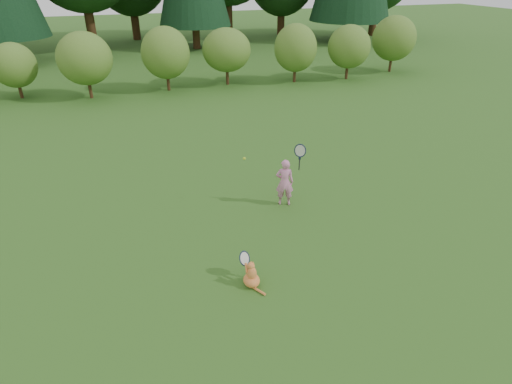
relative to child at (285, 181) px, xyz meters
name	(u,v)px	position (x,y,z in m)	size (l,w,h in m)	color
ground	(259,239)	(-1.08, -1.23, -0.62)	(100.00, 100.00, 0.00)	#225518
shrub_row	(164,59)	(-1.08, 11.77, 0.78)	(28.00, 3.00, 2.80)	#487324
child	(285,181)	(0.00, 0.00, 0.00)	(0.68, 0.46, 1.77)	pink
cat	(251,273)	(-1.71, -2.57, -0.36)	(0.38, 0.75, 0.67)	#C65626
tennis_ball	(244,158)	(-0.90, 0.35, 0.58)	(0.07, 0.07, 0.07)	#C1D018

